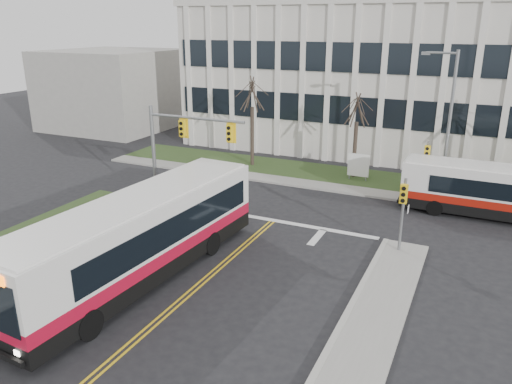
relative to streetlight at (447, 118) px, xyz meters
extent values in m
plane|color=black|center=(-8.03, -16.20, -5.19)|extent=(120.00, 120.00, 0.00)
cube|color=#9E9B93|center=(-3.03, -1.00, -5.12)|extent=(44.00, 1.60, 0.14)
cube|color=#31481F|center=(-3.03, 1.80, -5.13)|extent=(44.00, 5.00, 0.12)
cube|color=beige|center=(-3.03, 13.80, 0.81)|extent=(40.00, 16.00, 12.00)
cube|color=#9E9B93|center=(-34.03, 9.80, -1.19)|extent=(12.00, 12.00, 8.00)
cylinder|color=slate|center=(-15.33, -9.00, -2.09)|extent=(0.22, 0.22, 6.20)
cylinder|color=slate|center=(-12.33, -9.00, 0.51)|extent=(6.00, 0.16, 0.16)
cube|color=yellow|center=(-13.13, -9.15, -0.09)|extent=(0.34, 0.24, 0.92)
cube|color=yellow|center=(-10.13, -9.15, -0.09)|extent=(0.34, 0.24, 0.92)
cylinder|color=slate|center=(-0.83, -9.20, -3.29)|extent=(0.14, 0.14, 3.80)
cube|color=yellow|center=(-0.83, -9.40, -2.09)|extent=(0.34, 0.24, 0.92)
cylinder|color=slate|center=(-0.83, -0.70, -3.29)|extent=(0.14, 0.14, 3.80)
cube|color=yellow|center=(-0.83, -0.90, -2.09)|extent=(0.34, 0.24, 0.92)
cylinder|color=slate|center=(0.17, 0.00, -0.59)|extent=(0.20, 0.20, 9.20)
cylinder|color=slate|center=(-0.73, 0.00, 3.81)|extent=(1.80, 0.14, 0.14)
cube|color=slate|center=(-1.63, 0.00, 3.76)|extent=(0.50, 0.25, 0.18)
cylinder|color=slate|center=(-6.13, 1.30, -4.69)|extent=(0.08, 0.08, 1.00)
cylinder|color=slate|center=(-4.93, 1.30, -4.69)|extent=(0.08, 0.08, 1.00)
cube|color=white|center=(-5.53, 1.30, -3.99)|extent=(1.50, 0.12, 1.60)
cylinder|color=#42352B|center=(-14.03, 1.80, -2.88)|extent=(0.28, 0.28, 4.62)
cylinder|color=#42352B|center=(-6.03, 2.00, -3.15)|extent=(0.28, 0.28, 4.09)
cube|color=navy|center=(-14.83, -19.33, -4.72)|extent=(0.57, 0.53, 0.95)
camera|label=1|loc=(2.23, -32.32, 5.52)|focal=35.00mm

